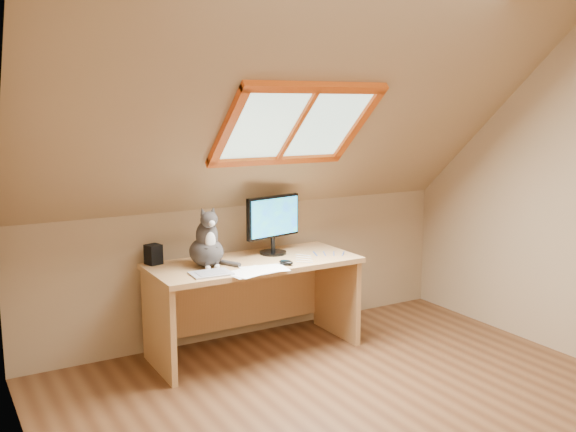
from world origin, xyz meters
TOP-DOWN VIEW (x-y plane):
  - ground at (0.00, 0.00)m, footprint 3.50×3.50m
  - room_shell at (0.00, -0.09)m, footprint 3.52×3.52m
  - desk at (-0.14, 1.44)m, footprint 1.47×0.64m
  - monitor at (0.08, 1.49)m, footprint 0.46×0.20m
  - cat at (-0.48, 1.40)m, footprint 0.24×0.28m
  - desk_speaker at (-0.78, 1.63)m, footprint 0.12×0.12m
  - graphics_tablet at (-0.55, 1.19)m, footprint 0.27×0.20m
  - mouse at (-0.00, 1.16)m, footprint 0.10×0.13m
  - papers at (-0.27, 1.12)m, footprint 0.35×0.30m
  - cables at (0.33, 1.26)m, footprint 0.51×0.26m

SIDE VIEW (x-z plane):
  - ground at x=0.00m, z-range 0.00..0.00m
  - desk at x=-0.14m, z-range 0.12..0.79m
  - papers at x=-0.27m, z-range 0.67..0.67m
  - cables at x=0.33m, z-range 0.67..0.68m
  - graphics_tablet at x=-0.55m, z-range 0.67..0.68m
  - mouse at x=0.00m, z-range 0.67..0.70m
  - desk_speaker at x=-0.78m, z-range 0.67..0.81m
  - cat at x=-0.48m, z-range 0.61..1.03m
  - monitor at x=0.08m, z-range 0.70..1.13m
  - room_shell at x=0.00m, z-range 0.23..2.64m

